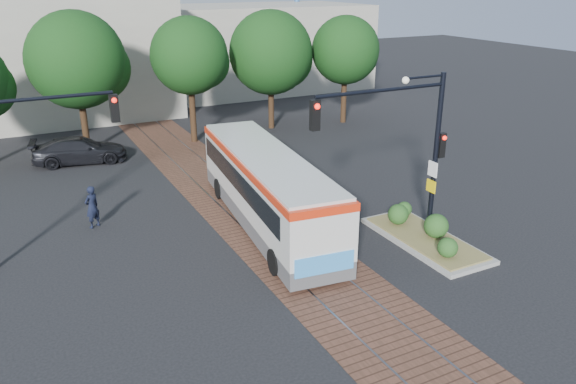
{
  "coord_description": "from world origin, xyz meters",
  "views": [
    {
      "loc": [
        -8.34,
        -15.42,
        9.24
      ],
      "look_at": [
        0.73,
        2.22,
        1.6
      ],
      "focal_mm": 35.0,
      "sensor_mm": 36.0,
      "label": 1
    }
  ],
  "objects_px": {
    "city_bus": "(267,186)",
    "traffic_island": "(424,233)",
    "signal_pole_left": "(12,155)",
    "parked_car": "(79,150)",
    "signal_pole_main": "(410,136)",
    "officer": "(92,207)"
  },
  "relations": [
    {
      "from": "city_bus",
      "to": "traffic_island",
      "type": "xyz_separation_m",
      "value": [
        4.55,
        -4.05,
        -1.3
      ]
    },
    {
      "from": "signal_pole_left",
      "to": "parked_car",
      "type": "height_order",
      "value": "signal_pole_left"
    },
    {
      "from": "traffic_island",
      "to": "signal_pole_left",
      "type": "relative_size",
      "value": 0.87
    },
    {
      "from": "signal_pole_main",
      "to": "signal_pole_left",
      "type": "distance_m",
      "value": 13.14
    },
    {
      "from": "signal_pole_left",
      "to": "city_bus",
      "type": "bearing_deg",
      "value": -5.56
    },
    {
      "from": "signal_pole_left",
      "to": "parked_car",
      "type": "relative_size",
      "value": 1.26
    },
    {
      "from": "signal_pole_main",
      "to": "city_bus",
      "type": "bearing_deg",
      "value": 132.17
    },
    {
      "from": "traffic_island",
      "to": "signal_pole_main",
      "type": "height_order",
      "value": "signal_pole_main"
    },
    {
      "from": "traffic_island",
      "to": "parked_car",
      "type": "bearing_deg",
      "value": 122.43
    },
    {
      "from": "city_bus",
      "to": "officer",
      "type": "distance_m",
      "value": 6.85
    },
    {
      "from": "city_bus",
      "to": "signal_pole_main",
      "type": "relative_size",
      "value": 1.85
    },
    {
      "from": "traffic_island",
      "to": "signal_pole_main",
      "type": "bearing_deg",
      "value": 174.64
    },
    {
      "from": "officer",
      "to": "signal_pole_main",
      "type": "bearing_deg",
      "value": 113.72
    },
    {
      "from": "city_bus",
      "to": "traffic_island",
      "type": "relative_size",
      "value": 2.13
    },
    {
      "from": "signal_pole_left",
      "to": "parked_car",
      "type": "distance_m",
      "value": 11.72
    },
    {
      "from": "city_bus",
      "to": "parked_car",
      "type": "bearing_deg",
      "value": 121.28
    },
    {
      "from": "city_bus",
      "to": "officer",
      "type": "xyz_separation_m",
      "value": [
        -6.19,
        2.84,
        -0.77
      ]
    },
    {
      "from": "signal_pole_main",
      "to": "officer",
      "type": "bearing_deg",
      "value": 145.16
    },
    {
      "from": "officer",
      "to": "parked_car",
      "type": "height_order",
      "value": "officer"
    },
    {
      "from": "signal_pole_main",
      "to": "parked_car",
      "type": "xyz_separation_m",
      "value": [
        -9.03,
        15.62,
        -3.47
      ]
    },
    {
      "from": "traffic_island",
      "to": "officer",
      "type": "bearing_deg",
      "value": 147.29
    },
    {
      "from": "city_bus",
      "to": "signal_pole_left",
      "type": "distance_m",
      "value": 8.96
    }
  ]
}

